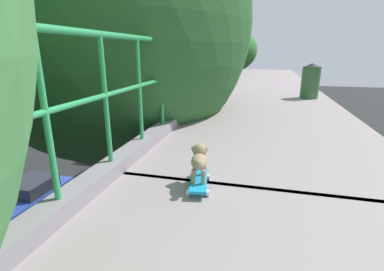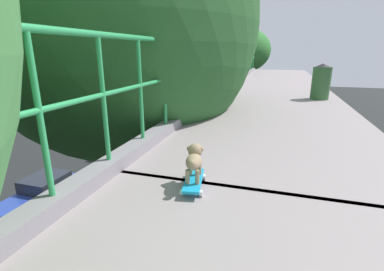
{
  "view_description": "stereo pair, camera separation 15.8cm",
  "coord_description": "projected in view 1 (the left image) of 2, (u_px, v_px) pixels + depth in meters",
  "views": [
    {
      "loc": [
        1.1,
        -1.12,
        6.75
      ],
      "look_at": [
        0.35,
        1.89,
        5.81
      ],
      "focal_mm": 26.16,
      "sensor_mm": 36.0,
      "label": 1
    },
    {
      "loc": [
        1.25,
        -1.08,
        6.75
      ],
      "look_at": [
        0.35,
        1.89,
        5.81
      ],
      "focal_mm": 26.16,
      "sensor_mm": 36.0,
      "label": 2
    }
  ],
  "objects": [
    {
      "name": "roadside_tree_farthest",
      "position": [
        228.0,
        51.0,
        23.23
      ],
      "size": [
        4.75,
        4.75,
        8.65
      ],
      "color": "#503B2B",
      "rests_on": "ground"
    },
    {
      "name": "green_railing",
      "position": [
        12.0,
        209.0,
        1.61
      ],
      "size": [
        0.2,
        33.82,
        1.31
      ],
      "color": "gray",
      "rests_on": "overpass_deck"
    },
    {
      "name": "litter_bin",
      "position": [
        310.0,
        81.0,
        6.93
      ],
      "size": [
        0.44,
        0.44,
        0.86
      ],
      "color": "#335E33",
      "rests_on": "overpass_deck"
    },
    {
      "name": "city_bus",
      "position": [
        169.0,
        96.0,
        31.11
      ],
      "size": [
        2.56,
        10.22,
        3.47
      ],
      "color": "beige",
      "rests_on": "ground"
    },
    {
      "name": "car_black_third",
      "position": [
        45.0,
        253.0,
        8.79
      ],
      "size": [
        2.03,
        3.89,
        1.4
      ],
      "color": "black",
      "rests_on": "ground"
    },
    {
      "name": "roadside_tree_far",
      "position": [
        207.0,
        42.0,
        15.92
      ],
      "size": [
        3.92,
        3.92,
        9.08
      ],
      "color": "brown",
      "rests_on": "ground"
    },
    {
      "name": "car_green_sixth",
      "position": [
        113.0,
        143.0,
        19.38
      ],
      "size": [
        1.85,
        4.57,
        1.38
      ],
      "color": "#24643A",
      "rests_on": "ground"
    },
    {
      "name": "small_dog",
      "position": [
        199.0,
        159.0,
        2.41
      ],
      "size": [
        0.18,
        0.36,
        0.29
      ],
      "color": "#947C5C",
      "rests_on": "toy_skateboard"
    },
    {
      "name": "toy_skateboard",
      "position": [
        199.0,
        181.0,
        2.43
      ],
      "size": [
        0.24,
        0.48,
        0.08
      ],
      "color": "#1797CD",
      "rests_on": "overpass_deck"
    },
    {
      "name": "roadside_tree_mid",
      "position": [
        110.0,
        27.0,
        5.72
      ],
      "size": [
        5.72,
        5.72,
        10.09
      ],
      "color": "#523627",
      "rests_on": "ground"
    },
    {
      "name": "car_blue_fourth",
      "position": [
        29.0,
        197.0,
        12.23
      ],
      "size": [
        1.76,
        4.1,
        1.33
      ],
      "color": "#253E96",
      "rests_on": "ground"
    },
    {
      "name": "car_yellow_cab_fifth",
      "position": [
        133.0,
        173.0,
        14.47
      ],
      "size": [
        1.9,
        3.82,
        1.6
      ],
      "color": "yellow",
      "rests_on": "ground"
    },
    {
      "name": "car_grey_seventh",
      "position": [
        171.0,
        134.0,
        21.45
      ],
      "size": [
        1.74,
        3.88,
        1.39
      ],
      "color": "slate",
      "rests_on": "ground"
    }
  ]
}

